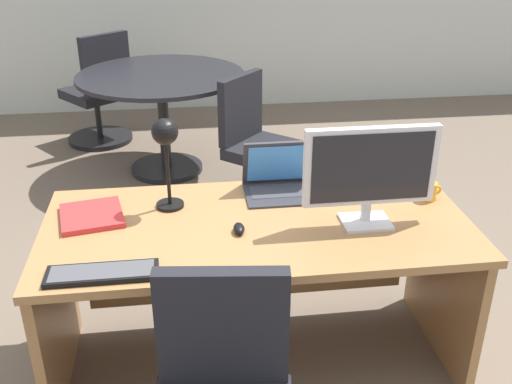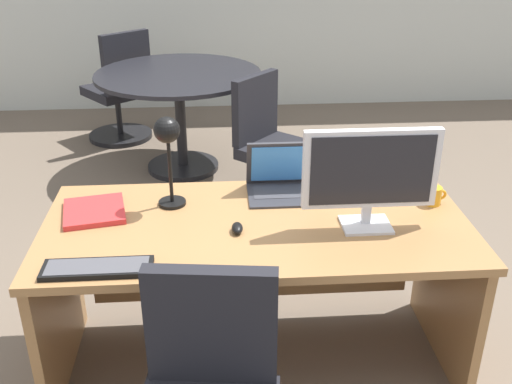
# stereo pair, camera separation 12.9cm
# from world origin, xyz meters

# --- Properties ---
(ground) EXTENTS (12.00, 12.00, 0.00)m
(ground) POSITION_xyz_m (0.00, 1.50, 0.00)
(ground) COLOR #6B5B4C
(desk) EXTENTS (1.77, 0.83, 0.73)m
(desk) POSITION_xyz_m (0.00, 0.05, 0.52)
(desk) COLOR #9E7042
(desk) RESTS_ON ground
(monitor) EXTENTS (0.54, 0.16, 0.42)m
(monitor) POSITION_xyz_m (0.44, -0.07, 0.97)
(monitor) COLOR silver
(monitor) RESTS_ON desk
(laptop) EXTENTS (0.35, 0.26, 0.24)m
(laptop) POSITION_xyz_m (0.15, 0.29, 0.80)
(laptop) COLOR #2D2D33
(laptop) RESTS_ON desk
(keyboard) EXTENTS (0.40, 0.12, 0.02)m
(keyboard) POSITION_xyz_m (-0.60, -0.32, 0.74)
(keyboard) COLOR black
(keyboard) RESTS_ON desk
(mouse) EXTENTS (0.05, 0.08, 0.04)m
(mouse) POSITION_xyz_m (-0.08, -0.07, 0.75)
(mouse) COLOR black
(mouse) RESTS_ON desk
(desk_lamp) EXTENTS (0.12, 0.14, 0.41)m
(desk_lamp) POSITION_xyz_m (-0.36, 0.17, 1.03)
(desk_lamp) COLOR black
(desk_lamp) RESTS_ON desk
(book) EXTENTS (0.30, 0.31, 0.02)m
(book) POSITION_xyz_m (-0.68, 0.13, 0.74)
(book) COLOR red
(book) RESTS_ON desk
(coffee_mug) EXTENTS (0.09, 0.07, 0.08)m
(coffee_mug) POSITION_xyz_m (0.78, 0.11, 0.77)
(coffee_mug) COLOR orange
(coffee_mug) RESTS_ON desk
(meeting_table) EXTENTS (1.24, 1.24, 0.78)m
(meeting_table) POSITION_xyz_m (-0.42, 2.25, 0.59)
(meeting_table) COLOR black
(meeting_table) RESTS_ON ground
(meeting_chair_near) EXTENTS (0.66, 0.65, 0.88)m
(meeting_chair_near) POSITION_xyz_m (0.24, 1.66, 0.35)
(meeting_chair_near) COLOR black
(meeting_chair_near) RESTS_ON ground
(meeting_chair_far) EXTENTS (0.65, 0.65, 0.97)m
(meeting_chair_far) POSITION_xyz_m (-0.97, 2.95, 0.40)
(meeting_chair_far) COLOR black
(meeting_chair_far) RESTS_ON ground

